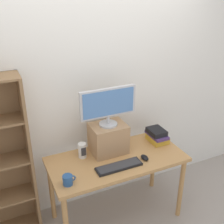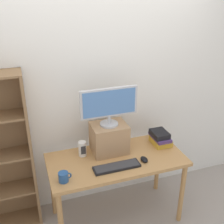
{
  "view_description": "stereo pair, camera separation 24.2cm",
  "coord_description": "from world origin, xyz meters",
  "px_view_note": "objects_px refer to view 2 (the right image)",
  "views": [
    {
      "loc": [
        -1.03,
        -2.11,
        2.36
      ],
      "look_at": [
        -0.03,
        0.06,
        1.25
      ],
      "focal_mm": 45.0,
      "sensor_mm": 36.0,
      "label": 1
    },
    {
      "loc": [
        -0.8,
        -2.2,
        2.36
      ],
      "look_at": [
        -0.03,
        0.06,
        1.25
      ],
      "focal_mm": 45.0,
      "sensor_mm": 36.0,
      "label": 2
    }
  ],
  "objects_px": {
    "riser_box": "(109,138)",
    "keyboard": "(117,167)",
    "desk": "(116,166)",
    "computer_monitor": "(109,105)",
    "coffee_mug": "(64,177)",
    "computer_mouse": "(144,159)",
    "book_stack": "(160,138)",
    "desk_speaker": "(82,149)"
  },
  "relations": [
    {
      "from": "riser_box",
      "to": "keyboard",
      "type": "xyz_separation_m",
      "value": [
        -0.03,
        -0.3,
        -0.14
      ]
    },
    {
      "from": "desk",
      "to": "riser_box",
      "type": "bearing_deg",
      "value": 99.45
    },
    {
      "from": "riser_box",
      "to": "computer_monitor",
      "type": "height_order",
      "value": "computer_monitor"
    },
    {
      "from": "riser_box",
      "to": "coffee_mug",
      "type": "relative_size",
      "value": 3.02
    },
    {
      "from": "keyboard",
      "to": "computer_monitor",
      "type": "bearing_deg",
      "value": 85.25
    },
    {
      "from": "computer_mouse",
      "to": "desk",
      "type": "bearing_deg",
      "value": 151.13
    },
    {
      "from": "riser_box",
      "to": "book_stack",
      "type": "bearing_deg",
      "value": -4.27
    },
    {
      "from": "desk",
      "to": "computer_monitor",
      "type": "height_order",
      "value": "computer_monitor"
    },
    {
      "from": "desk",
      "to": "keyboard",
      "type": "relative_size",
      "value": 3.02
    },
    {
      "from": "book_stack",
      "to": "desk_speaker",
      "type": "bearing_deg",
      "value": 176.61
    },
    {
      "from": "coffee_mug",
      "to": "computer_monitor",
      "type": "bearing_deg",
      "value": 32.15
    },
    {
      "from": "computer_monitor",
      "to": "coffee_mug",
      "type": "bearing_deg",
      "value": -147.85
    },
    {
      "from": "book_stack",
      "to": "coffee_mug",
      "type": "height_order",
      "value": "book_stack"
    },
    {
      "from": "riser_box",
      "to": "coffee_mug",
      "type": "distance_m",
      "value": 0.64
    },
    {
      "from": "desk_speaker",
      "to": "keyboard",
      "type": "bearing_deg",
      "value": -50.63
    },
    {
      "from": "riser_box",
      "to": "computer_mouse",
      "type": "height_order",
      "value": "riser_box"
    },
    {
      "from": "desk",
      "to": "computer_mouse",
      "type": "xyz_separation_m",
      "value": [
        0.24,
        -0.13,
        0.11
      ]
    },
    {
      "from": "computer_monitor",
      "to": "coffee_mug",
      "type": "relative_size",
      "value": 4.87
    },
    {
      "from": "riser_box",
      "to": "computer_mouse",
      "type": "distance_m",
      "value": 0.41
    },
    {
      "from": "desk_speaker",
      "to": "desk",
      "type": "bearing_deg",
      "value": -27.53
    },
    {
      "from": "computer_mouse",
      "to": "riser_box",
      "type": "bearing_deg",
      "value": 133.18
    },
    {
      "from": "desk_speaker",
      "to": "book_stack",
      "type": "bearing_deg",
      "value": -3.39
    },
    {
      "from": "computer_mouse",
      "to": "book_stack",
      "type": "xyz_separation_m",
      "value": [
        0.3,
        0.24,
        0.05
      ]
    },
    {
      "from": "desk",
      "to": "coffee_mug",
      "type": "xyz_separation_m",
      "value": [
        -0.56,
        -0.18,
        0.14
      ]
    },
    {
      "from": "computer_mouse",
      "to": "book_stack",
      "type": "distance_m",
      "value": 0.39
    },
    {
      "from": "computer_mouse",
      "to": "book_stack",
      "type": "bearing_deg",
      "value": 39.03
    },
    {
      "from": "desk",
      "to": "coffee_mug",
      "type": "distance_m",
      "value": 0.6
    },
    {
      "from": "book_stack",
      "to": "coffee_mug",
      "type": "bearing_deg",
      "value": -165.02
    },
    {
      "from": "book_stack",
      "to": "coffee_mug",
      "type": "distance_m",
      "value": 1.14
    },
    {
      "from": "book_stack",
      "to": "computer_mouse",
      "type": "bearing_deg",
      "value": -140.97
    },
    {
      "from": "desk",
      "to": "computer_mouse",
      "type": "distance_m",
      "value": 0.3
    },
    {
      "from": "desk",
      "to": "computer_mouse",
      "type": "height_order",
      "value": "computer_mouse"
    },
    {
      "from": "riser_box",
      "to": "computer_mouse",
      "type": "bearing_deg",
      "value": -46.82
    },
    {
      "from": "riser_box",
      "to": "desk",
      "type": "bearing_deg",
      "value": -80.55
    },
    {
      "from": "computer_monitor",
      "to": "desk_speaker",
      "type": "bearing_deg",
      "value": 178.1
    },
    {
      "from": "keyboard",
      "to": "coffee_mug",
      "type": "relative_size",
      "value": 3.82
    },
    {
      "from": "coffee_mug",
      "to": "riser_box",
      "type": "bearing_deg",
      "value": 32.26
    },
    {
      "from": "computer_mouse",
      "to": "computer_monitor",
      "type": "bearing_deg",
      "value": 133.33
    },
    {
      "from": "keyboard",
      "to": "desk_speaker",
      "type": "bearing_deg",
      "value": 129.37
    },
    {
      "from": "keyboard",
      "to": "book_stack",
      "type": "relative_size",
      "value": 1.71
    },
    {
      "from": "desk",
      "to": "book_stack",
      "type": "xyz_separation_m",
      "value": [
        0.54,
        0.11,
        0.16
      ]
    },
    {
      "from": "keyboard",
      "to": "desk",
      "type": "bearing_deg",
      "value": 71.68
    }
  ]
}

